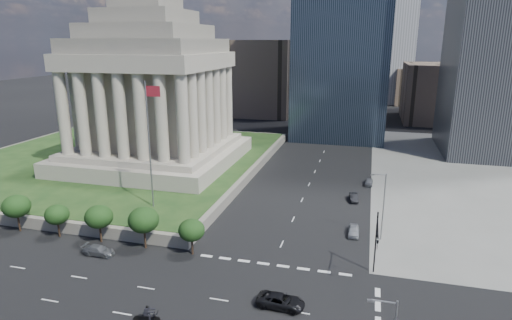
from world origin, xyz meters
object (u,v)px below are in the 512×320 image
(suv_grey, at_px, (99,250))
(parked_sedan_near, at_px, (354,231))
(traffic_signal_ne, at_px, (377,240))
(parked_sedan_mid, at_px, (354,197))
(flagpole, at_px, (150,139))
(war_memorial, at_px, (151,72))
(street_lamp_north, at_px, (383,203))
(motorcycle_trail, at_px, (147,314))
(parked_sedan_far, at_px, (369,182))
(pickup_truck, at_px, (281,301))

(suv_grey, distance_m, parked_sedan_near, 36.02)
(traffic_signal_ne, height_order, suv_grey, traffic_signal_ne)
(traffic_signal_ne, xyz_separation_m, parked_sedan_mid, (-3.50, 26.25, -4.62))
(flagpole, relative_size, parked_sedan_near, 5.03)
(suv_grey, bearing_deg, war_memorial, 17.01)
(street_lamp_north, height_order, parked_sedan_mid, street_lamp_north)
(parked_sedan_mid, bearing_deg, traffic_signal_ne, -90.44)
(parked_sedan_mid, distance_m, motorcycle_trail, 44.79)
(parked_sedan_far, bearing_deg, war_memorial, -174.79)
(parked_sedan_mid, relative_size, parked_sedan_far, 1.04)
(motorcycle_trail, bearing_deg, parked_sedan_near, 41.84)
(street_lamp_north, bearing_deg, parked_sedan_near, 169.45)
(motorcycle_trail, bearing_deg, parked_sedan_far, 55.16)
(pickup_truck, bearing_deg, parked_sedan_mid, -7.45)
(parked_sedan_far, bearing_deg, traffic_signal_ne, -85.28)
(war_memorial, height_order, pickup_truck, war_memorial)
(flagpole, xyz_separation_m, parked_sedan_near, (31.46, 1.69, -12.44))
(suv_grey, relative_size, parked_sedan_far, 1.20)
(street_lamp_north, bearing_deg, war_memorial, 154.08)
(war_memorial, relative_size, parked_sedan_near, 9.81)
(parked_sedan_far, relative_size, motorcycle_trail, 1.32)
(parked_sedan_near, bearing_deg, parked_sedan_mid, 91.06)
(flagpole, xyz_separation_m, traffic_signal_ne, (34.33, -10.30, -7.86))
(pickup_truck, distance_m, suv_grey, 26.44)
(flagpole, xyz_separation_m, parked_sedan_mid, (30.83, 15.95, -12.48))
(parked_sedan_mid, relative_size, motorcycle_trail, 1.37)
(parked_sedan_near, bearing_deg, flagpole, -178.40)
(war_memorial, bearing_deg, parked_sedan_near, -27.08)
(street_lamp_north, relative_size, parked_sedan_far, 2.70)
(pickup_truck, bearing_deg, war_memorial, 43.55)
(parked_sedan_mid, distance_m, parked_sedan_far, 10.02)
(war_memorial, height_order, suv_grey, war_memorial)
(flagpole, height_order, suv_grey, flagpole)
(street_lamp_north, height_order, parked_sedan_near, street_lamp_north)
(traffic_signal_ne, xyz_separation_m, suv_grey, (-35.57, -3.11, -4.60))
(flagpole, bearing_deg, pickup_truck, -36.88)
(flagpole, height_order, traffic_signal_ne, flagpole)
(parked_sedan_mid, bearing_deg, pickup_truck, -108.12)
(flagpole, xyz_separation_m, street_lamp_north, (35.16, 1.00, -7.45))
(suv_grey, height_order, parked_sedan_mid, suv_grey)
(parked_sedan_mid, bearing_deg, parked_sedan_near, -95.50)
(street_lamp_north, relative_size, pickup_truck, 1.93)
(street_lamp_north, xyz_separation_m, pickup_truck, (-10.46, -19.53, -4.94))
(war_memorial, distance_m, parked_sedan_far, 50.04)
(traffic_signal_ne, bearing_deg, suv_grey, -175.00)
(flagpole, bearing_deg, parked_sedan_near, 3.07)
(pickup_truck, height_order, suv_grey, pickup_truck)
(suv_grey, xyz_separation_m, parked_sedan_far, (34.57, 39.07, -0.01))
(suv_grey, xyz_separation_m, parked_sedan_near, (32.70, 15.10, 0.03))
(parked_sedan_far, bearing_deg, suv_grey, -128.37)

